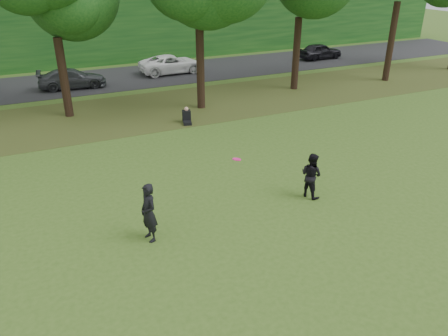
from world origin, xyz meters
name	(u,v)px	position (x,y,z in m)	size (l,w,h in m)	color
ground	(231,237)	(0.00, 0.00, 0.00)	(120.00, 120.00, 0.00)	#355219
leaf_litter	(129,113)	(0.00, 13.00, 0.01)	(60.00, 7.00, 0.01)	#3E3816
street	(101,80)	(0.00, 21.00, 0.01)	(70.00, 7.00, 0.02)	black
far_hedge	(83,32)	(0.00, 27.00, 2.50)	(70.00, 3.00, 5.00)	#124116
player_left	(149,213)	(-2.25, 0.91, 0.92)	(0.67, 0.44, 1.84)	black
player_right	(311,175)	(3.63, 1.14, 0.82)	(0.79, 0.62, 1.64)	black
parked_cars	(80,74)	(-1.43, 20.52, 0.69)	(40.06, 3.44, 1.47)	black
frisbee	(237,159)	(0.60, 0.90, 2.10)	(0.29, 0.29, 0.09)	#FF158A
seated_person	(187,117)	(2.35, 10.21, 0.31)	(0.58, 0.81, 0.83)	black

